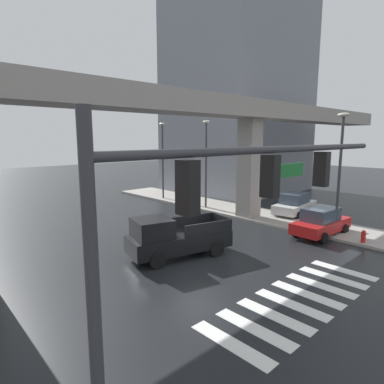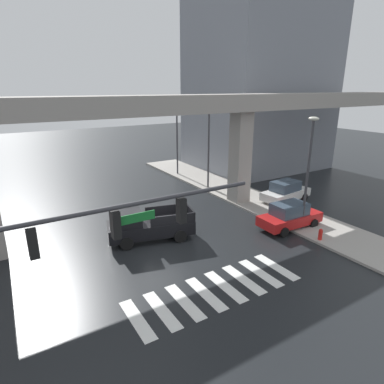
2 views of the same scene
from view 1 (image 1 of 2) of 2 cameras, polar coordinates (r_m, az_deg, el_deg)
ground_plane at (r=16.12m, az=1.12°, el=-11.81°), size 120.00×120.00×0.00m
crosswalk_stripes at (r=13.18m, az=18.24°, el=-17.32°), size 8.25×2.80×0.01m
elevated_overpass at (r=17.80m, az=-7.05°, el=14.00°), size 56.29×2.54×8.40m
office_building at (r=39.18m, az=8.37°, el=26.36°), size 13.59×11.33×34.65m
sidewalk_east at (r=24.65m, az=14.35°, el=-4.41°), size 4.00×36.00×0.15m
pickup_truck at (r=16.22m, az=-3.14°, el=-7.98°), size 5.41×3.07×2.08m
sedan_white at (r=26.07m, az=17.48°, el=-2.05°), size 4.45×2.28×1.72m
sedan_red at (r=21.15m, az=21.56°, el=-4.89°), size 4.35×2.06×1.72m
traffic_signal_mast at (r=5.81m, az=7.04°, el=-3.23°), size 8.69×0.32×6.20m
street_lamp_near_corner at (r=20.70m, az=24.46°, el=5.03°), size 0.44×0.70×7.24m
street_lamp_mid_block at (r=26.76m, az=2.47°, el=6.66°), size 0.44×0.70×7.24m
street_lamp_far_north at (r=31.03m, az=-5.16°, el=7.00°), size 0.44×0.70×7.24m
fire_hydrant at (r=20.41m, az=27.71°, el=-7.04°), size 0.24×0.24×0.85m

